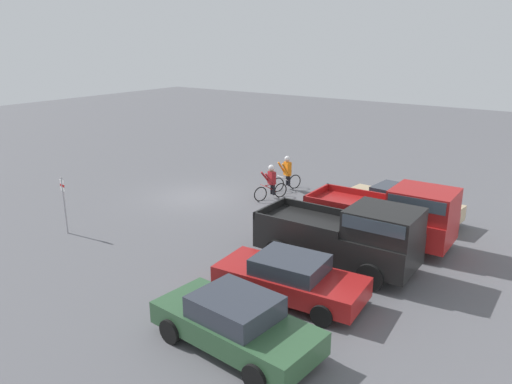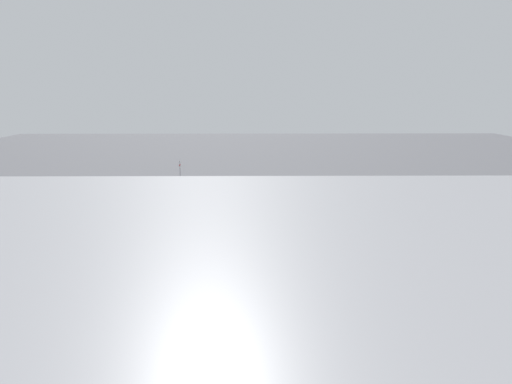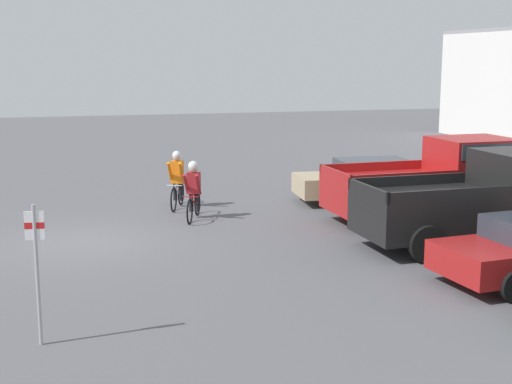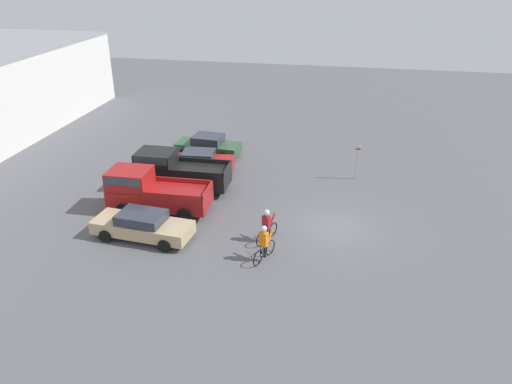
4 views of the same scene
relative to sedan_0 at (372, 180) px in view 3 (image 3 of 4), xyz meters
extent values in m
plane|color=#56565B|center=(2.76, -8.99, -0.68)|extent=(80.00, 80.00, 0.00)
cube|color=tan|center=(0.00, 0.00, -0.11)|extent=(2.14, 4.93, 0.61)
cube|color=#2D333D|center=(0.00, 0.00, 0.43)|extent=(1.73, 2.29, 0.46)
cylinder|color=black|center=(-0.71, 1.61, -0.37)|extent=(0.24, 0.63, 0.62)
cylinder|color=black|center=(0.99, 1.45, -0.37)|extent=(0.24, 0.63, 0.62)
cylinder|color=black|center=(-0.99, -1.45, -0.37)|extent=(0.24, 0.63, 0.62)
cylinder|color=black|center=(0.71, -1.61, -0.37)|extent=(0.24, 0.63, 0.62)
cube|color=maroon|center=(2.80, 0.18, 0.15)|extent=(2.17, 5.30, 0.92)
cube|color=maroon|center=(2.76, 1.75, 1.09)|extent=(1.93, 2.15, 0.96)
cube|color=#333D47|center=(2.76, 1.75, 1.30)|extent=(1.99, 1.98, 0.42)
cube|color=maroon|center=(1.84, -0.90, 0.74)|extent=(0.16, 3.15, 0.25)
cube|color=maroon|center=(3.81, -0.85, 0.74)|extent=(0.16, 3.15, 0.25)
cube|color=maroon|center=(2.86, -2.41, 0.74)|extent=(2.05, 0.13, 0.25)
cylinder|color=black|center=(1.74, 1.78, -0.27)|extent=(0.24, 0.82, 0.82)
cylinder|color=black|center=(3.78, 1.83, -0.27)|extent=(0.24, 0.82, 0.82)
cylinder|color=black|center=(1.82, -1.48, -0.27)|extent=(0.24, 0.82, 0.82)
cylinder|color=black|center=(3.86, -1.43, -0.27)|extent=(0.24, 0.82, 0.82)
cube|color=black|center=(5.60, -0.16, 0.20)|extent=(2.11, 5.29, 0.99)
cube|color=black|center=(4.65, -1.23, 0.81)|extent=(0.14, 3.16, 0.25)
cube|color=black|center=(6.59, -1.19, 0.81)|extent=(0.14, 3.16, 0.25)
cube|color=black|center=(5.65, -2.75, 0.81)|extent=(2.02, 0.12, 0.25)
cylinder|color=black|center=(4.56, 1.45, -0.26)|extent=(0.24, 0.85, 0.85)
cylinder|color=black|center=(4.62, -1.81, -0.26)|extent=(0.24, 0.85, 0.85)
cylinder|color=black|center=(6.64, -1.77, -0.26)|extent=(0.24, 0.85, 0.85)
cylinder|color=black|center=(7.64, -1.64, -0.37)|extent=(0.23, 0.63, 0.62)
torus|color=black|center=(1.47, -6.09, -0.35)|extent=(0.67, 0.31, 0.70)
torus|color=black|center=(0.41, -5.66, -0.35)|extent=(0.67, 0.31, 0.70)
cylinder|color=maroon|center=(0.94, -5.87, -0.18)|extent=(0.56, 0.25, 0.37)
cylinder|color=maroon|center=(0.94, -5.87, 0.02)|extent=(0.59, 0.27, 0.04)
cylinder|color=maroon|center=(0.76, -5.80, -0.18)|extent=(0.05, 0.05, 0.34)
cylinder|color=maroon|center=(1.34, -6.03, 0.04)|extent=(0.19, 0.44, 0.02)
cylinder|color=black|center=(0.87, -5.75, -0.22)|extent=(0.16, 0.16, 0.52)
cylinder|color=black|center=(0.80, -5.91, -0.22)|extent=(0.16, 0.16, 0.52)
cube|color=maroon|center=(0.89, -5.85, 0.34)|extent=(0.36, 0.42, 0.60)
cylinder|color=maroon|center=(1.16, -5.78, 0.34)|extent=(0.55, 0.29, 0.65)
cylinder|color=maroon|center=(1.04, -6.09, 0.34)|extent=(0.55, 0.29, 0.65)
sphere|color=tan|center=(0.92, -5.86, 0.76)|extent=(0.25, 0.25, 0.25)
sphere|color=silver|center=(0.92, -5.86, 0.83)|extent=(0.28, 0.28, 0.28)
torus|color=black|center=(-0.24, -6.25, -0.34)|extent=(0.70, 0.32, 0.73)
torus|color=black|center=(-1.21, -5.86, -0.34)|extent=(0.70, 0.32, 0.73)
cylinder|color=white|center=(-0.72, -6.05, -0.16)|extent=(0.51, 0.24, 0.39)
cylinder|color=white|center=(-0.72, -6.05, 0.04)|extent=(0.54, 0.25, 0.04)
cylinder|color=white|center=(-0.89, -5.98, -0.16)|extent=(0.05, 0.05, 0.36)
cylinder|color=white|center=(-0.36, -6.20, 0.07)|extent=(0.19, 0.44, 0.02)
cylinder|color=black|center=(-0.79, -5.93, -0.20)|extent=(0.16, 0.16, 0.54)
cylinder|color=black|center=(-0.85, -6.10, -0.20)|extent=(0.16, 0.16, 0.54)
cube|color=orange|center=(-0.77, -6.03, 0.40)|extent=(0.36, 0.42, 0.67)
cylinder|color=orange|center=(-0.51, -5.95, 0.40)|extent=(0.51, 0.28, 0.72)
cylinder|color=orange|center=(-0.64, -6.27, 0.40)|extent=(0.51, 0.28, 0.72)
sphere|color=tan|center=(-0.75, -6.04, 0.86)|extent=(0.24, 0.24, 0.24)
sphere|color=silver|center=(-0.75, -6.04, 0.92)|extent=(0.26, 0.26, 0.26)
cylinder|color=#9E9EA3|center=(9.09, -9.88, 0.45)|extent=(0.06, 0.06, 2.25)
cube|color=white|center=(9.09, -9.88, 1.25)|extent=(0.06, 0.30, 0.45)
cube|color=red|center=(9.09, -9.88, 1.25)|extent=(0.07, 0.30, 0.10)
camera|label=1|loc=(19.50, 6.54, 6.58)|focal=35.00mm
camera|label=2|loc=(3.82, 18.61, 6.56)|focal=28.00mm
camera|label=3|loc=(20.20, -9.50, 3.76)|focal=50.00mm
camera|label=4|loc=(-19.29, -9.40, 11.69)|focal=35.00mm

